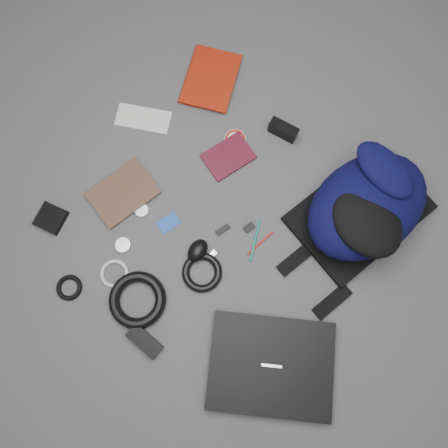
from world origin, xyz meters
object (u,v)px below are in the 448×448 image
Objects in this scene: backpack at (367,206)px; power_brick at (145,341)px; dvd_case at (228,157)px; mouse at (198,251)px; textbook_red at (187,73)px; comic_book at (110,176)px; compact_camera at (283,130)px; pouch at (51,218)px; laptop at (271,365)px.

backpack is 0.88m from power_brick.
dvd_case is at bearing 106.99° from power_brick.
dvd_case is 0.37m from mouse.
mouse reaches higher than dvd_case.
textbook_red is at bearing 171.45° from dvd_case.
compact_camera reaches higher than comic_book.
textbook_red is 0.50m from comic_book.
dvd_case is 0.68m from pouch.
comic_book is 0.61m from power_brick.
laptop is 2.33× the size of dvd_case.
power_brick reaches higher than pouch.
backpack is 5.73× the size of mouse.
comic_book is at bearing 74.41° from pouch.
power_brick is (-0.35, -0.80, -0.09)m from backpack.
power_brick is at bearing -92.84° from compact_camera.
backpack is 5.39× the size of pouch.
dvd_case is at bearing -153.54° from backpack.
textbook_red reaches higher than comic_book.
backpack is 0.92m from comic_book.
power_brick is at bearing -81.74° from textbook_red.
mouse reaches higher than comic_book.
laptop is 4.33× the size of pouch.
backpack is 4.63× the size of compact_camera.
mouse is at bearing 22.84° from pouch.
power_brick reaches higher than textbook_red.
compact_camera is (-0.40, 0.10, -0.07)m from backpack.
backpack reaches higher than laptop.
backpack reaches higher than dvd_case.
comic_book is 0.44m from dvd_case.
backpack is 2.18× the size of comic_book.
laptop is at bearing 3.03° from comic_book.
dvd_case is at bearing 56.06° from pouch.
dvd_case is at bearing 106.68° from laptop.
mouse reaches higher than power_brick.
compact_camera reaches higher than dvd_case.
compact_camera is at bearing 57.19° from pouch.
pouch is (-0.07, -0.25, 0.00)m from comic_book.
textbook_red is at bearing 111.48° from laptop.
compact_camera is at bearing 87.42° from mouse.
dvd_case is at bearing 105.22° from mouse.
laptop is 0.46m from mouse.
laptop is (0.04, -0.62, -0.08)m from backpack.
dvd_case is at bearing 62.04° from comic_book.
pouch is at bearing -103.15° from dvd_case.
dvd_case is (-0.51, -0.10, -0.10)m from backpack.
compact_camera reaches higher than textbook_red.
dvd_case is 1.86× the size of pouch.
textbook_red is 0.75m from pouch.
dvd_case is 0.72m from power_brick.
comic_book is at bearing -137.58° from backpack.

